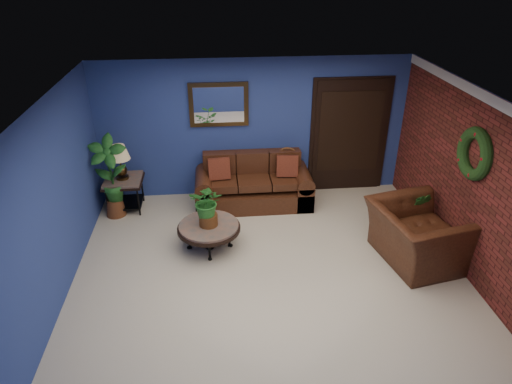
{
  "coord_description": "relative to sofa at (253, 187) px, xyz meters",
  "views": [
    {
      "loc": [
        -0.7,
        -5.16,
        4.06
      ],
      "look_at": [
        -0.14,
        0.55,
        1.01
      ],
      "focal_mm": 32.0,
      "sensor_mm": 36.0,
      "label": 1
    }
  ],
  "objects": [
    {
      "name": "floor",
      "position": [
        0.05,
        -2.08,
        -0.3
      ],
      "size": [
        5.5,
        5.5,
        0.0
      ],
      "primitive_type": "plane",
      "color": "beige",
      "rests_on": "ground"
    },
    {
      "name": "wall_back",
      "position": [
        0.05,
        0.42,
        0.95
      ],
      "size": [
        5.5,
        0.04,
        2.5
      ],
      "primitive_type": "cube",
      "color": "navy",
      "rests_on": "ground"
    },
    {
      "name": "wall_left",
      "position": [
        -2.7,
        -2.08,
        0.95
      ],
      "size": [
        0.04,
        5.0,
        2.5
      ],
      "primitive_type": "cube",
      "color": "navy",
      "rests_on": "ground"
    },
    {
      "name": "wall_right_brick",
      "position": [
        2.8,
        -2.08,
        0.95
      ],
      "size": [
        0.04,
        5.0,
        2.5
      ],
      "primitive_type": "cube",
      "color": "maroon",
      "rests_on": "ground"
    },
    {
      "name": "ceiling",
      "position": [
        0.05,
        -2.08,
        2.2
      ],
      "size": [
        5.5,
        5.0,
        0.02
      ],
      "primitive_type": "cube",
      "color": "white",
      "rests_on": "wall_back"
    },
    {
      "name": "crown_molding",
      "position": [
        2.77,
        -2.08,
        2.13
      ],
      "size": [
        0.03,
        5.0,
        0.14
      ],
      "primitive_type": "cube",
      "color": "white",
      "rests_on": "wall_right_brick"
    },
    {
      "name": "wall_mirror",
      "position": [
        -0.55,
        0.38,
        1.42
      ],
      "size": [
        1.02,
        0.06,
        0.77
      ],
      "primitive_type": "cube",
      "color": "#442E16",
      "rests_on": "wall_back"
    },
    {
      "name": "closet_door",
      "position": [
        1.8,
        0.39,
        0.75
      ],
      "size": [
        1.44,
        0.06,
        2.18
      ],
      "primitive_type": "cube",
      "color": "black",
      "rests_on": "wall_back"
    },
    {
      "name": "wreath",
      "position": [
        2.74,
        -2.03,
        1.4
      ],
      "size": [
        0.16,
        0.72,
        0.72
      ],
      "primitive_type": "torus",
      "rotation": [
        0.0,
        1.57,
        0.0
      ],
      "color": "black",
      "rests_on": "wall_right_brick"
    },
    {
      "name": "sofa",
      "position": [
        0.0,
        0.0,
        0.0
      ],
      "size": [
        2.04,
        0.88,
        0.92
      ],
      "color": "#4A2615",
      "rests_on": "ground"
    },
    {
      "name": "coffee_table",
      "position": [
        -0.79,
        -1.38,
        0.05
      ],
      "size": [
        0.96,
        0.96,
        0.41
      ],
      "rotation": [
        0.0,
        0.0,
        -0.27
      ],
      "color": "#544E49",
      "rests_on": "ground"
    },
    {
      "name": "end_table",
      "position": [
        -2.25,
        -0.03,
        0.16
      ],
      "size": [
        0.65,
        0.65,
        0.6
      ],
      "color": "#544E49",
      "rests_on": "ground"
    },
    {
      "name": "table_lamp",
      "position": [
        -2.25,
        -0.03,
        0.67
      ],
      "size": [
        0.35,
        0.35,
        0.59
      ],
      "color": "#442E16",
      "rests_on": "end_table"
    },
    {
      "name": "side_chair",
      "position": [
        0.62,
        0.05,
        0.25
      ],
      "size": [
        0.47,
        0.47,
        0.98
      ],
      "rotation": [
        0.0,
        0.0,
        -0.13
      ],
      "color": "brown",
      "rests_on": "ground"
    },
    {
      "name": "armchair",
      "position": [
        2.2,
        -1.96,
        0.12
      ],
      "size": [
        1.36,
        1.49,
        0.84
      ],
      "primitive_type": "imported",
      "rotation": [
        0.0,
        0.0,
        1.76
      ],
      "color": "#4A2615",
      "rests_on": "ground"
    },
    {
      "name": "coffee_plant",
      "position": [
        -0.79,
        -1.38,
        0.47
      ],
      "size": [
        0.58,
        0.54,
        0.67
      ],
      "color": "#5E3317",
      "rests_on": "coffee_table"
    },
    {
      "name": "floor_plant",
      "position": [
        2.4,
        -1.43,
        0.14
      ],
      "size": [
        0.46,
        0.42,
        0.84
      ],
      "color": "#5E3317",
      "rests_on": "ground"
    },
    {
      "name": "tall_plant",
      "position": [
        -2.4,
        -0.23,
        0.47
      ],
      "size": [
        0.64,
        0.44,
        1.44
      ],
      "color": "brown",
      "rests_on": "ground"
    }
  ]
}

